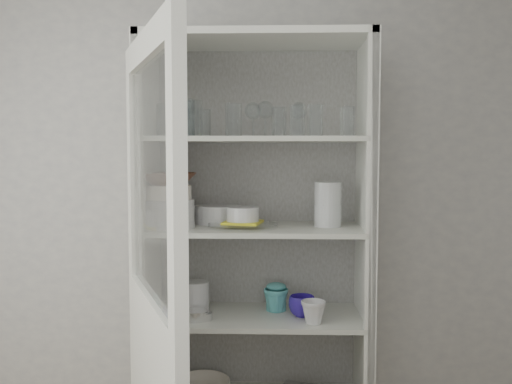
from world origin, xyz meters
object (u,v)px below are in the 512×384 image
at_px(cream_bowl, 169,192).
at_px(white_canister, 196,297).
at_px(mug_blue, 302,306).
at_px(white_ramekin, 243,214).
at_px(goblet_3, 299,118).
at_px(grey_bowl_stack, 328,204).
at_px(plate_stack_front, 169,213).
at_px(yellow_trivet, 243,222).
at_px(mug_teal, 276,300).
at_px(mug_white, 313,312).
at_px(teal_jar, 276,298).
at_px(cupboard_door, 154,363).
at_px(plate_stack_back, 217,214).
at_px(measuring_cups, 196,315).
at_px(terracotta_bowl, 169,179).
at_px(goblet_1, 253,118).
at_px(pantry_cabinet, 256,293).
at_px(goblet_0, 187,121).
at_px(glass_platter, 243,225).
at_px(goblet_2, 265,118).

height_order(cream_bowl, white_canister, cream_bowl).
bearing_deg(mug_blue, white_ramekin, 163.62).
relative_size(goblet_3, grey_bowl_stack, 0.87).
bearing_deg(plate_stack_front, white_canister, 37.16).
relative_size(yellow_trivet, grey_bowl_stack, 0.79).
distance_m(mug_teal, mug_white, 0.24).
bearing_deg(cream_bowl, teal_jar, 13.72).
height_order(cupboard_door, mug_white, cupboard_door).
xyz_separation_m(goblet_3, teal_jar, (-0.10, -0.02, -0.83)).
bearing_deg(plate_stack_back, white_ramekin, -48.37).
height_order(yellow_trivet, white_canister, yellow_trivet).
bearing_deg(cream_bowl, grey_bowl_stack, 4.85).
relative_size(cream_bowl, measuring_cups, 1.84).
relative_size(terracotta_bowl, measuring_cups, 2.11).
distance_m(teal_jar, measuring_cups, 0.39).
xyz_separation_m(mug_teal, white_canister, (-0.37, -0.01, 0.02)).
height_order(white_ramekin, mug_white, white_ramekin).
xyz_separation_m(cupboard_door, goblet_1, (0.32, 0.73, 0.88)).
distance_m(goblet_1, mug_teal, 0.84).
bearing_deg(measuring_cups, pantry_cabinet, 32.43).
relative_size(goblet_1, plate_stack_back, 0.80).
height_order(cupboard_door, teal_jar, cupboard_door).
relative_size(goblet_0, white_ramekin, 1.06).
height_order(goblet_0, plate_stack_back, goblet_0).
height_order(cream_bowl, measuring_cups, cream_bowl).
bearing_deg(glass_platter, teal_jar, 33.35).
xyz_separation_m(cupboard_door, mug_teal, (0.42, 0.68, 0.04)).
bearing_deg(goblet_2, goblet_1, -175.19).
height_order(goblet_0, mug_blue, goblet_0).
bearing_deg(teal_jar, goblet_2, 146.57).
bearing_deg(plate_stack_back, terracotta_bowl, -140.26).
bearing_deg(cupboard_door, mug_white, 108.74).
relative_size(terracotta_bowl, teal_jar, 2.04).
bearing_deg(yellow_trivet, goblet_1, 72.20).
height_order(plate_stack_front, mug_blue, plate_stack_front).
bearing_deg(terracotta_bowl, grey_bowl_stack, 4.85).
relative_size(goblet_0, goblet_3, 0.88).
height_order(white_ramekin, grey_bowl_stack, grey_bowl_stack).
height_order(goblet_3, cream_bowl, goblet_3).
height_order(pantry_cabinet, white_canister, pantry_cabinet).
xyz_separation_m(grey_bowl_stack, mug_blue, (-0.11, -0.04, -0.45)).
height_order(cupboard_door, plate_stack_front, cupboard_door).
distance_m(cream_bowl, mug_white, 0.82).
bearing_deg(white_canister, goblet_1, 13.98).
relative_size(plate_stack_front, grey_bowl_stack, 1.13).
distance_m(pantry_cabinet, mug_blue, 0.23).
height_order(plate_stack_front, glass_platter, plate_stack_front).
xyz_separation_m(goblet_1, glass_platter, (-0.04, -0.13, -0.48)).
relative_size(plate_stack_back, glass_platter, 0.70).
xyz_separation_m(plate_stack_back, mug_white, (0.44, -0.25, -0.39)).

